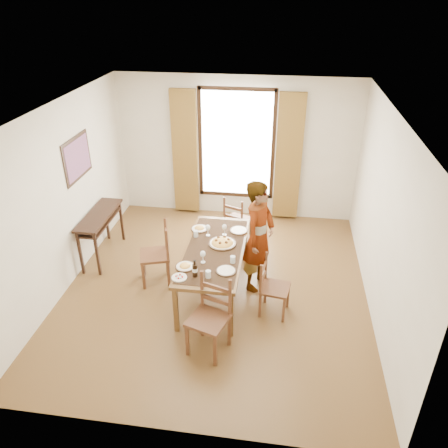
# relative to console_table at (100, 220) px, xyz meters

# --- Properties ---
(ground) EXTENTS (5.00, 5.00, 0.00)m
(ground) POSITION_rel_console_table_xyz_m (2.03, -0.60, -0.68)
(ground) COLOR #4A3217
(ground) RESTS_ON ground
(room_shell) EXTENTS (4.60, 5.10, 2.74)m
(room_shell) POSITION_rel_console_table_xyz_m (2.03, -0.47, 0.86)
(room_shell) COLOR beige
(room_shell) RESTS_ON ground
(console_table) EXTENTS (0.38, 1.20, 0.80)m
(console_table) POSITION_rel_console_table_xyz_m (0.00, 0.00, 0.00)
(console_table) COLOR black
(console_table) RESTS_ON ground
(dining_table) EXTENTS (0.85, 1.94, 0.76)m
(dining_table) POSITION_rel_console_table_xyz_m (2.02, -0.71, 0.01)
(dining_table) COLOR brown
(dining_table) RESTS_ON ground
(chair_west) EXTENTS (0.55, 0.55, 0.99)m
(chair_west) POSITION_rel_console_table_xyz_m (1.11, -0.56, -0.22)
(chair_west) COLOR brown
(chair_west) RESTS_ON ground
(chair_north) EXTENTS (0.52, 0.52, 0.91)m
(chair_north) POSITION_rel_console_table_xyz_m (2.18, 0.76, -0.26)
(chair_north) COLOR brown
(chair_north) RESTS_ON ground
(chair_south) EXTENTS (0.57, 0.57, 1.02)m
(chair_south) POSITION_rel_console_table_xyz_m (2.15, -1.87, -0.21)
(chair_south) COLOR brown
(chair_south) RESTS_ON ground
(chair_east) EXTENTS (0.44, 0.44, 0.87)m
(chair_east) POSITION_rel_console_table_xyz_m (2.89, -1.05, -0.28)
(chair_east) COLOR brown
(chair_east) RESTS_ON ground
(man) EXTENTS (0.92, 0.85, 1.72)m
(man) POSITION_rel_console_table_xyz_m (2.64, -0.45, 0.18)
(man) COLOR gray
(man) RESTS_ON ground
(plate_sw) EXTENTS (0.27, 0.27, 0.05)m
(plate_sw) POSITION_rel_console_table_xyz_m (1.71, -1.22, 0.10)
(plate_sw) COLOR silver
(plate_sw) RESTS_ON dining_table
(plate_se) EXTENTS (0.27, 0.27, 0.05)m
(plate_se) POSITION_rel_console_table_xyz_m (2.27, -1.24, 0.10)
(plate_se) COLOR silver
(plate_se) RESTS_ON dining_table
(plate_nw) EXTENTS (0.27, 0.27, 0.05)m
(plate_nw) POSITION_rel_console_table_xyz_m (1.70, -0.19, 0.10)
(plate_nw) COLOR silver
(plate_nw) RESTS_ON dining_table
(plate_ne) EXTENTS (0.27, 0.27, 0.05)m
(plate_ne) POSITION_rel_console_table_xyz_m (2.31, -0.15, 0.10)
(plate_ne) COLOR silver
(plate_ne) RESTS_ON dining_table
(pasta_platter) EXTENTS (0.40, 0.40, 0.10)m
(pasta_platter) POSITION_rel_console_table_xyz_m (2.12, -0.57, 0.12)
(pasta_platter) COLOR #C86019
(pasta_platter) RESTS_ON dining_table
(caprese_plate) EXTENTS (0.20, 0.20, 0.04)m
(caprese_plate) POSITION_rel_console_table_xyz_m (1.69, -1.47, 0.09)
(caprese_plate) COLOR silver
(caprese_plate) RESTS_ON dining_table
(wine_glass_a) EXTENTS (0.08, 0.08, 0.18)m
(wine_glass_a) POSITION_rel_console_table_xyz_m (1.93, -1.07, 0.16)
(wine_glass_a) COLOR white
(wine_glass_a) RESTS_ON dining_table
(wine_glass_b) EXTENTS (0.08, 0.08, 0.18)m
(wine_glass_b) POSITION_rel_console_table_xyz_m (2.11, -0.30, 0.16)
(wine_glass_b) COLOR white
(wine_glass_b) RESTS_ON dining_table
(wine_glass_c) EXTENTS (0.08, 0.08, 0.18)m
(wine_glass_c) POSITION_rel_console_table_xyz_m (1.87, -0.35, 0.16)
(wine_glass_c) COLOR white
(wine_glass_c) RESTS_ON dining_table
(tumbler_a) EXTENTS (0.07, 0.07, 0.10)m
(tumbler_a) POSITION_rel_console_table_xyz_m (2.33, -1.02, 0.12)
(tumbler_a) COLOR silver
(tumbler_a) RESTS_ON dining_table
(tumbler_b) EXTENTS (0.07, 0.07, 0.10)m
(tumbler_b) POSITION_rel_console_table_xyz_m (1.69, -0.41, 0.12)
(tumbler_b) COLOR silver
(tumbler_b) RESTS_ON dining_table
(tumbler_c) EXTENTS (0.07, 0.07, 0.10)m
(tumbler_c) POSITION_rel_console_table_xyz_m (2.06, -1.40, 0.12)
(tumbler_c) COLOR silver
(tumbler_c) RESTS_ON dining_table
(wine_bottle) EXTENTS (0.07, 0.07, 0.25)m
(wine_bottle) POSITION_rel_console_table_xyz_m (1.88, -1.40, 0.20)
(wine_bottle) COLOR black
(wine_bottle) RESTS_ON dining_table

